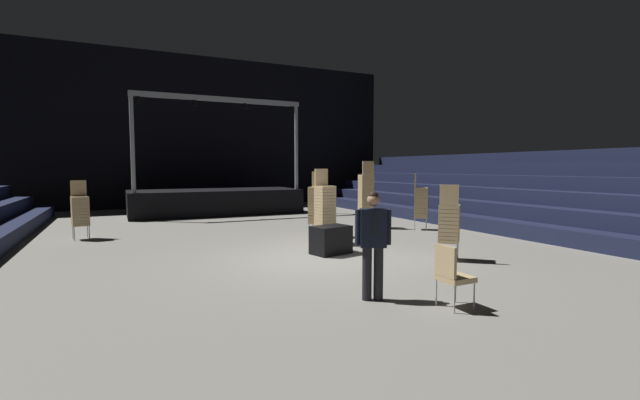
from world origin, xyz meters
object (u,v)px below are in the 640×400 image
chair_stack_mid_left (325,206)px  loose_chair_near_man (452,273)px  chair_stack_front_right (366,195)px  man_with_tie (373,239)px  stage_riser (215,200)px  chair_stack_rear_left (317,204)px  chair_stack_front_left (80,210)px  chair_stack_mid_centre (420,202)px  equipment_road_case (331,240)px  chair_stack_mid_right (449,222)px

chair_stack_mid_left → loose_chair_near_man: 5.76m
chair_stack_front_right → man_with_tie: bearing=-109.8°
stage_riser → chair_stack_rear_left: 8.14m
chair_stack_front_left → loose_chair_near_man: size_ratio=1.81×
chair_stack_front_right → chair_stack_mid_centre: bearing=-29.6°
chair_stack_front_right → chair_stack_mid_left: 3.46m
chair_stack_front_right → equipment_road_case: size_ratio=2.56×
loose_chair_near_man → stage_riser: bearing=-179.0°
man_with_tie → chair_stack_front_left: 9.66m
chair_stack_front_left → equipment_road_case: chair_stack_front_left is taller
chair_stack_mid_right → chair_stack_rear_left: chair_stack_rear_left is taller
chair_stack_front_right → loose_chair_near_man: chair_stack_front_right is taller
stage_riser → chair_stack_front_left: 7.47m
chair_stack_front_left → chair_stack_front_right: 8.89m
stage_riser → chair_stack_mid_right: (2.66, -12.32, 0.25)m
chair_stack_front_left → stage_riser: bearing=-142.0°
stage_riser → chair_stack_mid_centre: bearing=-57.9°
chair_stack_mid_right → equipment_road_case: bearing=-174.7°
stage_riser → chair_stack_mid_left: size_ratio=3.59×
stage_riser → equipment_road_case: (0.59, -10.53, -0.27)m
chair_stack_mid_left → stage_riser: bearing=-90.0°
man_with_tie → chair_stack_mid_centre: (5.61, 5.85, -0.03)m
chair_stack_front_right → chair_stack_rear_left: 2.56m
stage_riser → equipment_road_case: bearing=-86.8°
chair_stack_front_right → chair_stack_rear_left: size_ratio=1.17×
chair_stack_mid_left → equipment_road_case: bearing=63.1°
chair_stack_front_right → chair_stack_mid_centre: (1.40, -1.20, -0.21)m
man_with_tie → stage_riser: bearing=-67.2°
chair_stack_front_right → chair_stack_rear_left: bearing=-145.9°
man_with_tie → chair_stack_mid_right: man_with_tie is taller
chair_stack_mid_left → man_with_tie: bearing=65.6°
chair_stack_front_right → chair_stack_mid_centre: 1.85m
chair_stack_rear_left → chair_stack_front_left: bearing=19.2°
chair_stack_mid_left → chair_stack_rear_left: chair_stack_mid_left is taller
chair_stack_mid_left → equipment_road_case: 1.57m
man_with_tie → chair_stack_mid_right: bearing=-126.1°
stage_riser → chair_stack_front_right: (3.75, -7.01, 0.54)m
chair_stack_rear_left → loose_chair_near_man: bearing=121.7°
man_with_tie → equipment_road_case: man_with_tie is taller
chair_stack_mid_right → chair_stack_mid_centre: chair_stack_mid_centre is taller
chair_stack_front_left → loose_chair_near_man: 10.80m
chair_stack_front_left → man_with_tie: bearing=108.3°
stage_riser → equipment_road_case: size_ratio=8.18×
equipment_road_case → loose_chair_near_man: loose_chair_near_man is taller
man_with_tie → chair_stack_mid_centre: chair_stack_mid_centre is taller
stage_riser → chair_stack_front_left: (-5.01, -5.54, 0.25)m
chair_stack_mid_left → loose_chair_near_man: (-0.71, -5.69, -0.49)m
chair_stack_mid_centre → chair_stack_front_left: bearing=-66.6°
chair_stack_mid_left → chair_stack_mid_right: chair_stack_mid_left is taller
chair_stack_mid_left → chair_stack_mid_right: (1.57, -3.11, -0.17)m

